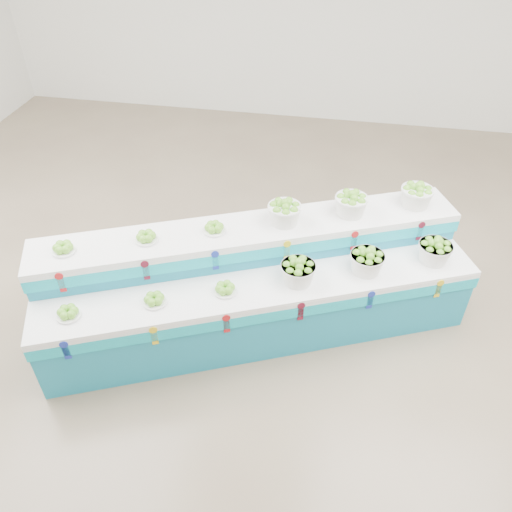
# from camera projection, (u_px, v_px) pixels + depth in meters

# --- Properties ---
(ground) EXTENTS (10.00, 10.00, 0.00)m
(ground) POSITION_uv_depth(u_px,v_px,m) (234.00, 319.00, 5.25)
(ground) COLOR #6F5E4B
(ground) RESTS_ON ground
(display_stand) EXTENTS (4.15, 2.57, 1.02)m
(display_stand) POSITION_uv_depth(u_px,v_px,m) (256.00, 285.00, 4.89)
(display_stand) COLOR teal
(display_stand) RESTS_ON ground
(plate_lower_left) EXTENTS (0.28, 0.28, 0.10)m
(plate_lower_left) POSITION_uv_depth(u_px,v_px,m) (68.00, 312.00, 4.26)
(plate_lower_left) COLOR white
(plate_lower_left) RESTS_ON display_stand
(plate_lower_mid) EXTENTS (0.28, 0.28, 0.10)m
(plate_lower_mid) POSITION_uv_depth(u_px,v_px,m) (154.00, 299.00, 4.38)
(plate_lower_mid) COLOR white
(plate_lower_mid) RESTS_ON display_stand
(plate_lower_right) EXTENTS (0.28, 0.28, 0.10)m
(plate_lower_right) POSITION_uv_depth(u_px,v_px,m) (225.00, 288.00, 4.48)
(plate_lower_right) COLOR white
(plate_lower_right) RESTS_ON display_stand
(basket_lower_left) EXTENTS (0.41, 0.41, 0.23)m
(basket_lower_left) POSITION_uv_depth(u_px,v_px,m) (298.00, 271.00, 4.55)
(basket_lower_left) COLOR silver
(basket_lower_left) RESTS_ON display_stand
(basket_lower_mid) EXTENTS (0.41, 0.41, 0.23)m
(basket_lower_mid) POSITION_uv_depth(u_px,v_px,m) (367.00, 261.00, 4.67)
(basket_lower_mid) COLOR silver
(basket_lower_mid) RESTS_ON display_stand
(basket_lower_right) EXTENTS (0.41, 0.41, 0.23)m
(basket_lower_right) POSITION_uv_depth(u_px,v_px,m) (435.00, 251.00, 4.78)
(basket_lower_right) COLOR silver
(basket_lower_right) RESTS_ON display_stand
(plate_upper_left) EXTENTS (0.28, 0.28, 0.10)m
(plate_upper_left) POSITION_uv_depth(u_px,v_px,m) (63.00, 247.00, 4.45)
(plate_upper_left) COLOR white
(plate_upper_left) RESTS_ON display_stand
(plate_upper_mid) EXTENTS (0.28, 0.28, 0.10)m
(plate_upper_mid) POSITION_uv_depth(u_px,v_px,m) (146.00, 236.00, 4.57)
(plate_upper_mid) COLOR white
(plate_upper_mid) RESTS_ON display_stand
(plate_upper_right) EXTENTS (0.28, 0.28, 0.10)m
(plate_upper_right) POSITION_uv_depth(u_px,v_px,m) (214.00, 227.00, 4.67)
(plate_upper_right) COLOR white
(plate_upper_right) RESTS_ON display_stand
(basket_upper_left) EXTENTS (0.41, 0.41, 0.23)m
(basket_upper_left) POSITION_uv_depth(u_px,v_px,m) (284.00, 212.00, 4.74)
(basket_upper_left) COLOR silver
(basket_upper_left) RESTS_ON display_stand
(basket_upper_mid) EXTENTS (0.41, 0.41, 0.23)m
(basket_upper_mid) POSITION_uv_depth(u_px,v_px,m) (351.00, 204.00, 4.85)
(basket_upper_mid) COLOR silver
(basket_upper_mid) RESTS_ON display_stand
(basket_upper_right) EXTENTS (0.41, 0.41, 0.23)m
(basket_upper_right) POSITION_uv_depth(u_px,v_px,m) (417.00, 195.00, 4.97)
(basket_upper_right) COLOR silver
(basket_upper_right) RESTS_ON display_stand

